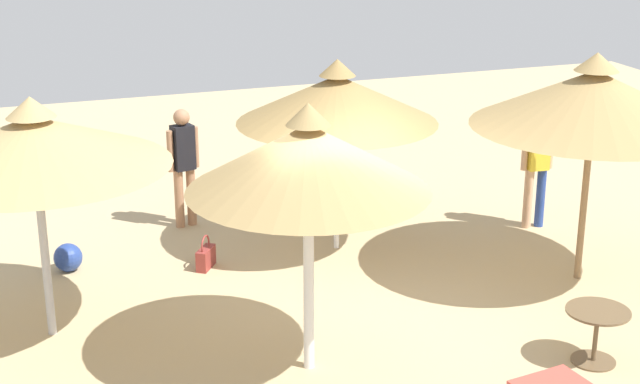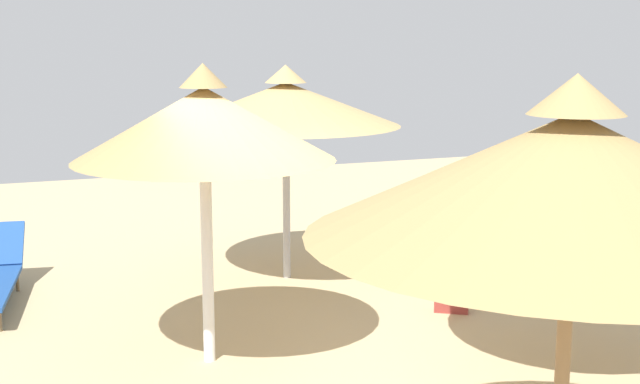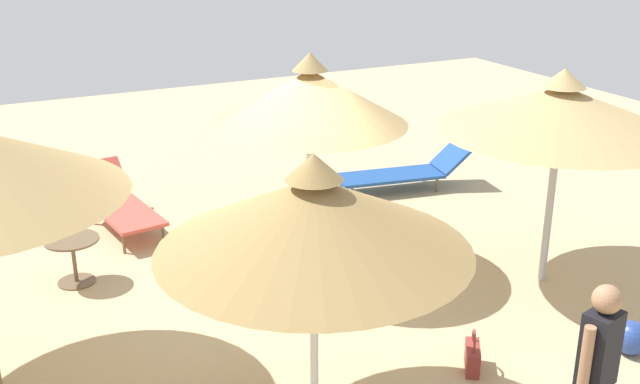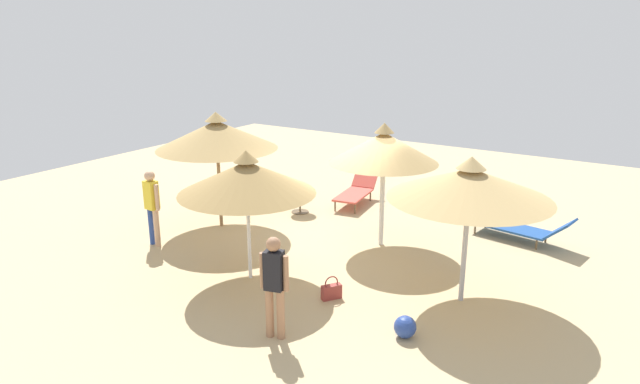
# 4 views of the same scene
# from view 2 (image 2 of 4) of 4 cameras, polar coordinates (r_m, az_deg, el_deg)

# --- Properties ---
(ground) EXTENTS (24.00, 24.00, 0.10)m
(ground) POSITION_cam_2_polar(r_m,az_deg,el_deg) (8.08, -0.39, -12.34)
(ground) COLOR tan
(parasol_umbrella_near_left) EXTENTS (2.91, 2.91, 2.86)m
(parasol_umbrella_near_left) POSITION_cam_2_polar(r_m,az_deg,el_deg) (4.87, 16.19, 1.02)
(parasol_umbrella_near_left) COLOR olive
(parasol_umbrella_near_left) RESTS_ON ground
(parasol_umbrella_edge) EXTENTS (2.85, 2.85, 2.69)m
(parasol_umbrella_edge) POSITION_cam_2_polar(r_m,az_deg,el_deg) (10.80, -2.25, 5.78)
(parasol_umbrella_edge) COLOR #B2B2B7
(parasol_umbrella_edge) RESTS_ON ground
(parasol_umbrella_front) EXTENTS (2.64, 2.64, 2.59)m
(parasol_umbrella_front) POSITION_cam_2_polar(r_m,az_deg,el_deg) (8.05, 16.11, 2.80)
(parasol_umbrella_front) COLOR white
(parasol_umbrella_front) RESTS_ON ground
(parasol_umbrella_far_left) EXTENTS (2.41, 2.41, 2.81)m
(parasol_umbrella_far_left) POSITION_cam_2_polar(r_m,az_deg,el_deg) (7.98, -7.59, 4.43)
(parasol_umbrella_far_left) COLOR white
(parasol_umbrella_far_left) RESTS_ON ground
(person_standing_far_right) EXTENTS (0.47, 0.29, 1.72)m
(person_standing_far_right) POSITION_cam_2_polar(r_m,az_deg,el_deg) (10.50, 16.51, -1.50)
(person_standing_far_right) COLOR #A57554
(person_standing_far_right) RESTS_ON ground
(handbag) EXTENTS (0.32, 0.39, 0.45)m
(handbag) POSITION_cam_2_polar(r_m,az_deg,el_deg) (9.89, 8.60, -6.92)
(handbag) COLOR maroon
(handbag) RESTS_ON ground
(beach_ball) EXTENTS (0.37, 0.37, 0.37)m
(beach_ball) POSITION_cam_2_polar(r_m,az_deg,el_deg) (11.52, 6.51, -4.24)
(beach_ball) COLOR navy
(beach_ball) RESTS_ON ground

